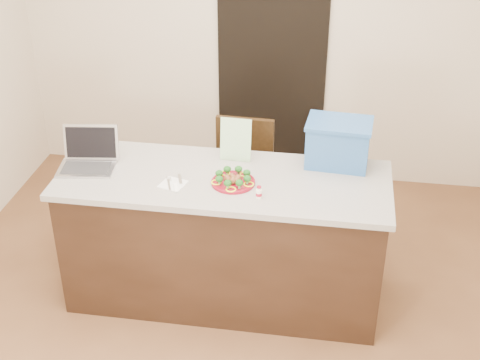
% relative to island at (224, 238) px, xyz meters
% --- Properties ---
extents(ground, '(4.00, 4.00, 0.00)m').
position_rel_island_xyz_m(ground, '(0.00, -0.25, -0.46)').
color(ground, brown).
rests_on(ground, ground).
extents(room_shell, '(4.00, 4.00, 4.00)m').
position_rel_island_xyz_m(room_shell, '(0.00, -0.25, 1.16)').
color(room_shell, white).
rests_on(room_shell, ground).
extents(doorway, '(0.90, 0.02, 2.00)m').
position_rel_island_xyz_m(doorway, '(0.10, 1.73, 0.54)').
color(doorway, black).
rests_on(doorway, ground).
extents(island, '(2.06, 0.76, 0.92)m').
position_rel_island_xyz_m(island, '(0.00, 0.00, 0.00)').
color(island, black).
rests_on(island, ground).
extents(plate, '(0.27, 0.27, 0.02)m').
position_rel_island_xyz_m(plate, '(0.07, -0.06, 0.47)').
color(plate, maroon).
rests_on(plate, island).
extents(meatballs, '(0.11, 0.10, 0.04)m').
position_rel_island_xyz_m(meatballs, '(0.07, -0.07, 0.49)').
color(meatballs, brown).
rests_on(meatballs, plate).
extents(broccoli, '(0.23, 0.23, 0.04)m').
position_rel_island_xyz_m(broccoli, '(0.07, -0.06, 0.51)').
color(broccoli, '#124312').
rests_on(broccoli, plate).
extents(pepper_rings, '(0.26, 0.25, 0.01)m').
position_rel_island_xyz_m(pepper_rings, '(0.07, -0.06, 0.48)').
color(pepper_rings, yellow).
rests_on(pepper_rings, plate).
extents(napkin, '(0.18, 0.18, 0.01)m').
position_rel_island_xyz_m(napkin, '(-0.28, -0.13, 0.46)').
color(napkin, silver).
rests_on(napkin, island).
extents(fork, '(0.05, 0.16, 0.00)m').
position_rel_island_xyz_m(fork, '(-0.30, -0.12, 0.47)').
color(fork, silver).
rests_on(fork, napkin).
extents(knife, '(0.06, 0.21, 0.01)m').
position_rel_island_xyz_m(knife, '(-0.25, -0.15, 0.47)').
color(knife, white).
rests_on(knife, napkin).
extents(yogurt_bottle, '(0.04, 0.04, 0.08)m').
position_rel_island_xyz_m(yogurt_bottle, '(0.25, -0.20, 0.49)').
color(yogurt_bottle, white).
rests_on(yogurt_bottle, island).
extents(laptop, '(0.38, 0.32, 0.25)m').
position_rel_island_xyz_m(laptop, '(-0.87, 0.02, 0.52)').
color(laptop, '#ADACB1').
rests_on(laptop, island).
extents(leaflet, '(0.20, 0.05, 0.28)m').
position_rel_island_xyz_m(leaflet, '(0.04, 0.24, 0.60)').
color(leaflet, white).
rests_on(leaflet, island).
extents(blue_box, '(0.42, 0.32, 0.29)m').
position_rel_island_xyz_m(blue_box, '(0.68, 0.29, 0.61)').
color(blue_box, '#295694').
rests_on(blue_box, island).
extents(chair, '(0.44, 0.44, 0.96)m').
position_rel_island_xyz_m(chair, '(0.02, 0.69, 0.08)').
color(chair, '#362210').
rests_on(chair, ground).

